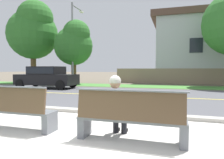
# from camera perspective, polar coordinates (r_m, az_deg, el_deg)

# --- Properties ---
(ground_plane) EXTENTS (140.00, 140.00, 0.00)m
(ground_plane) POSITION_cam_1_polar(r_m,az_deg,el_deg) (11.54, 6.29, -3.76)
(ground_plane) COLOR #665B4C
(sidewalk_pavement) EXTENTS (44.00, 3.60, 0.01)m
(sidewalk_pavement) POSITION_cam_1_polar(r_m,az_deg,el_deg) (4.44, -12.57, -14.95)
(sidewalk_pavement) COLOR beige
(sidewalk_pavement) RESTS_ON ground_plane
(curb_edge) EXTENTS (44.00, 0.30, 0.11)m
(curb_edge) POSITION_cam_1_polar(r_m,az_deg,el_deg) (6.14, -3.50, -9.33)
(curb_edge) COLOR #ADA89E
(curb_edge) RESTS_ON ground_plane
(street_asphalt) EXTENTS (52.00, 8.00, 0.01)m
(street_asphalt) POSITION_cam_1_polar(r_m,az_deg,el_deg) (10.08, 4.73, -4.73)
(street_asphalt) COLOR #515156
(street_asphalt) RESTS_ON ground_plane
(road_centre_line) EXTENTS (48.00, 0.14, 0.01)m
(road_centre_line) POSITION_cam_1_polar(r_m,az_deg,el_deg) (10.08, 4.73, -4.70)
(road_centre_line) COLOR #E0CC4C
(road_centre_line) RESTS_ON ground_plane
(far_verge_grass) EXTENTS (48.00, 2.80, 0.02)m
(far_verge_grass) POSITION_cam_1_polar(r_m,az_deg,el_deg) (15.75, 9.13, -1.92)
(far_verge_grass) COLOR #478438
(far_verge_grass) RESTS_ON ground_plane
(bench_left) EXTENTS (2.03, 0.48, 1.01)m
(bench_left) POSITION_cam_1_polar(r_m,az_deg,el_deg) (5.03, -26.92, -7.67)
(bench_left) COLOR slate
(bench_left) RESTS_ON ground_plane
(bench_right) EXTENTS (2.03, 0.48, 1.01)m
(bench_right) POSITION_cam_1_polar(r_m,az_deg,el_deg) (3.75, 5.14, -10.97)
(bench_right) COLOR slate
(bench_right) RESTS_ON ground_plane
(seated_person_grey) EXTENTS (0.52, 0.68, 1.25)m
(seated_person_grey) POSITION_cam_1_polar(r_m,az_deg,el_deg) (3.94, 1.29, -7.13)
(seated_person_grey) COLOR black
(seated_person_grey) RESTS_ON ground_plane
(car_black_near) EXTENTS (4.30, 1.86, 1.54)m
(car_black_near) POSITION_cam_1_polar(r_m,az_deg,el_deg) (14.87, -18.22, 0.93)
(car_black_near) COLOR black
(car_black_near) RESTS_ON ground_plane
(streetlamp) EXTENTS (0.24, 2.10, 6.90)m
(streetlamp) POSITION_cam_1_polar(r_m,az_deg,el_deg) (17.53, -10.96, 11.50)
(streetlamp) COLOR gray
(streetlamp) RESTS_ON ground_plane
(shade_tree_far_left) EXTENTS (4.59, 4.59, 7.57)m
(shade_tree_far_left) POSITION_cam_1_polar(r_m,az_deg,el_deg) (20.37, -21.62, 12.91)
(shade_tree_far_left) COLOR brown
(shade_tree_far_left) RESTS_ON ground_plane
(shade_tree_left) EXTENTS (3.38, 3.38, 5.58)m
(shade_tree_left) POSITION_cam_1_polar(r_m,az_deg,el_deg) (18.02, -10.77, 10.20)
(shade_tree_left) COLOR brown
(shade_tree_left) RESTS_ON ground_plane
(garden_wall) EXTENTS (13.00, 0.36, 1.40)m
(garden_wall) POSITION_cam_1_polar(r_m,az_deg,el_deg) (19.25, 20.58, 0.89)
(garden_wall) COLOR gray
(garden_wall) RESTS_ON ground_plane
(house_across_street) EXTENTS (13.78, 6.91, 6.89)m
(house_across_street) POSITION_cam_1_polar(r_m,az_deg,el_deg) (23.02, 29.30, 7.97)
(house_across_street) COLOR #B7BCC1
(house_across_street) RESTS_ON ground_plane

